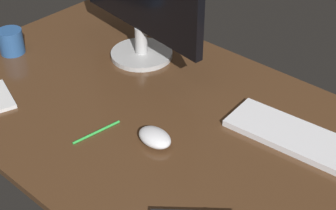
% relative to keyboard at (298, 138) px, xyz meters
% --- Properties ---
extents(desk, '(1.40, 0.84, 0.02)m').
position_rel_keyboard_xyz_m(desk, '(-0.38, -0.16, -0.02)').
color(desk, '#4C301C').
rests_on(desk, ground).
extents(keyboard, '(0.39, 0.16, 0.02)m').
position_rel_keyboard_xyz_m(keyboard, '(0.00, 0.00, 0.00)').
color(keyboard, white).
rests_on(keyboard, desk).
extents(computer_mouse, '(0.10, 0.08, 0.04)m').
position_rel_keyboard_xyz_m(computer_mouse, '(-0.27, -0.25, 0.01)').
color(computer_mouse, silver).
rests_on(computer_mouse, desk).
extents(coffee_mug, '(0.08, 0.08, 0.08)m').
position_rel_keyboard_xyz_m(coffee_mug, '(-0.94, -0.23, 0.03)').
color(coffee_mug, '#28518C').
rests_on(coffee_mug, desk).
extents(pen, '(0.03, 0.15, 0.01)m').
position_rel_keyboard_xyz_m(pen, '(-0.41, -0.33, -0.01)').
color(pen, green).
rests_on(pen, desk).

